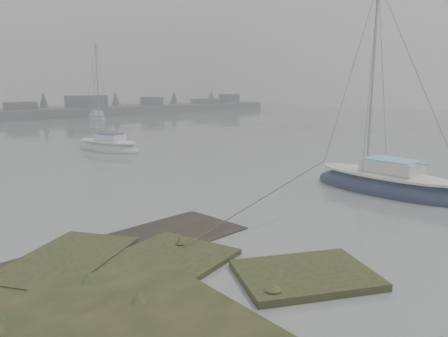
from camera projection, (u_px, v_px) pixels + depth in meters
far_shoreline at (123, 109)px, 75.05m from camera, size 60.00×8.00×4.15m
sailboat_main at (384, 185)px, 20.80m from camera, size 2.55×7.41×10.40m
sailboat_white at (108, 147)px, 33.68m from camera, size 3.85×6.53×8.75m
sailboat_far_b at (97, 118)px, 63.50m from camera, size 2.85×6.13×8.32m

